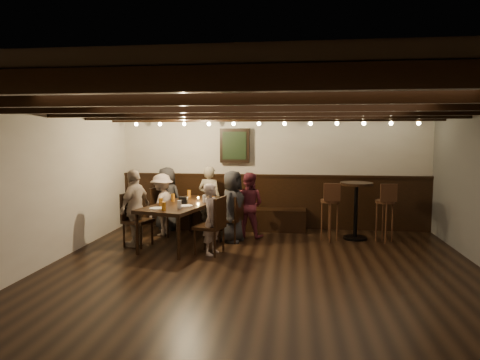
# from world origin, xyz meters

# --- Properties ---
(room) EXTENTS (7.00, 7.00, 7.00)m
(room) POSITION_xyz_m (-0.29, 2.21, 1.07)
(room) COLOR black
(room) RESTS_ON ground
(dining_table) EXTENTS (1.35, 2.15, 0.75)m
(dining_table) POSITION_xyz_m (-1.51, 1.91, 0.68)
(dining_table) COLOR black
(dining_table) RESTS_ON floor
(chair_left_near) EXTENTS (0.52, 0.52, 0.94)m
(chair_left_near) POSITION_xyz_m (-2.10, 2.52, 0.29)
(chair_left_near) COLOR black
(chair_left_near) RESTS_ON floor
(chair_left_far) EXTENTS (0.52, 0.52, 0.95)m
(chair_left_far) POSITION_xyz_m (-2.32, 1.65, 0.29)
(chair_left_far) COLOR black
(chair_left_far) RESTS_ON floor
(chair_right_near) EXTENTS (0.48, 0.48, 0.86)m
(chair_right_near) POSITION_xyz_m (-0.70, 2.18, 0.26)
(chair_right_near) COLOR black
(chair_right_near) RESTS_ON floor
(chair_right_far) EXTENTS (0.53, 0.53, 0.96)m
(chair_right_far) POSITION_xyz_m (-0.92, 1.30, 0.29)
(chair_right_far) COLOR black
(chair_right_far) RESTS_ON floor
(person_bench_left) EXTENTS (0.72, 0.56, 1.31)m
(person_bench_left) POSITION_xyz_m (-2.17, 3.00, 0.65)
(person_bench_left) COLOR #272729
(person_bench_left) RESTS_ON floor
(person_bench_centre) EXTENTS (0.55, 0.43, 1.35)m
(person_bench_centre) POSITION_xyz_m (-1.26, 2.93, 0.67)
(person_bench_centre) COLOR gray
(person_bench_centre) RESTS_ON floor
(person_bench_right) EXTENTS (0.71, 0.61, 1.26)m
(person_bench_right) POSITION_xyz_m (-0.42, 2.57, 0.63)
(person_bench_right) COLOR maroon
(person_bench_right) RESTS_ON floor
(person_left_near) EXTENTS (0.63, 0.87, 1.22)m
(person_left_near) POSITION_xyz_m (-2.13, 2.53, 0.61)
(person_left_near) COLOR gray
(person_left_near) RESTS_ON floor
(person_left_far) EXTENTS (0.52, 0.86, 1.37)m
(person_left_far) POSITION_xyz_m (-2.34, 1.65, 0.69)
(person_left_far) COLOR #A19080
(person_left_far) RESTS_ON floor
(person_right_near) EXTENTS (0.56, 0.73, 1.32)m
(person_right_near) POSITION_xyz_m (-0.67, 2.17, 0.66)
(person_right_near) COLOR black
(person_right_near) RESTS_ON floor
(person_right_far) EXTENTS (0.38, 0.48, 1.18)m
(person_right_far) POSITION_xyz_m (-0.89, 1.29, 0.59)
(person_right_far) COLOR #AB9991
(person_right_far) RESTS_ON floor
(pint_a) EXTENTS (0.07, 0.07, 0.14)m
(pint_a) POSITION_xyz_m (-1.61, 2.66, 0.82)
(pint_a) COLOR #BF7219
(pint_a) RESTS_ON dining_table
(pint_b) EXTENTS (0.07, 0.07, 0.14)m
(pint_b) POSITION_xyz_m (-1.11, 2.48, 0.82)
(pint_b) COLOR #BF7219
(pint_b) RESTS_ON dining_table
(pint_c) EXTENTS (0.07, 0.07, 0.14)m
(pint_c) POSITION_xyz_m (-1.78, 2.08, 0.82)
(pint_c) COLOR #BF7219
(pint_c) RESTS_ON dining_table
(pint_d) EXTENTS (0.07, 0.07, 0.14)m
(pint_d) POSITION_xyz_m (-1.17, 2.03, 0.82)
(pint_d) COLOR silver
(pint_d) RESTS_ON dining_table
(pint_e) EXTENTS (0.07, 0.07, 0.14)m
(pint_e) POSITION_xyz_m (-1.83, 1.53, 0.82)
(pint_e) COLOR #BF7219
(pint_e) RESTS_ON dining_table
(pint_f) EXTENTS (0.07, 0.07, 0.14)m
(pint_f) POSITION_xyz_m (-1.45, 1.33, 0.82)
(pint_f) COLOR silver
(pint_f) RESTS_ON dining_table
(pint_g) EXTENTS (0.07, 0.07, 0.14)m
(pint_g) POSITION_xyz_m (-1.65, 1.12, 0.82)
(pint_g) COLOR #BF7219
(pint_g) RESTS_ON dining_table
(plate_near) EXTENTS (0.24, 0.24, 0.01)m
(plate_near) POSITION_xyz_m (-1.82, 1.27, 0.75)
(plate_near) COLOR white
(plate_near) RESTS_ON dining_table
(plate_far) EXTENTS (0.24, 0.24, 0.01)m
(plate_far) POSITION_xyz_m (-1.41, 1.58, 0.75)
(plate_far) COLOR white
(plate_far) RESTS_ON dining_table
(condiment_caddy) EXTENTS (0.15, 0.10, 0.12)m
(condiment_caddy) POSITION_xyz_m (-1.52, 1.86, 0.81)
(condiment_caddy) COLOR black
(condiment_caddy) RESTS_ON dining_table
(candle) EXTENTS (0.05, 0.05, 0.05)m
(candle) POSITION_xyz_m (-1.32, 2.17, 0.77)
(candle) COLOR beige
(candle) RESTS_ON dining_table
(high_top_table) EXTENTS (0.61, 0.61, 1.08)m
(high_top_table) POSITION_xyz_m (1.62, 2.65, 0.71)
(high_top_table) COLOR black
(high_top_table) RESTS_ON floor
(bar_stool_left) EXTENTS (0.35, 0.37, 1.10)m
(bar_stool_left) POSITION_xyz_m (1.12, 2.45, 0.41)
(bar_stool_left) COLOR #3D2613
(bar_stool_left) RESTS_ON floor
(bar_stool_right) EXTENTS (0.35, 0.37, 1.10)m
(bar_stool_right) POSITION_xyz_m (2.12, 2.50, 0.41)
(bar_stool_right) COLOR #3D2613
(bar_stool_right) RESTS_ON floor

